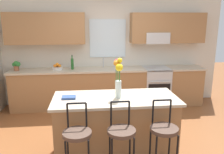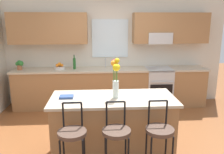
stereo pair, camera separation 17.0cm
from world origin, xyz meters
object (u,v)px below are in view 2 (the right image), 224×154
at_px(bar_stool_far, 159,134).
at_px(potted_plant_small, 20,64).
at_px(bar_stool_near, 72,136).
at_px(oven_range, 158,87).
at_px(kitchen_island, 113,126).
at_px(bar_stool_middle, 116,135).
at_px(cookbook, 66,97).
at_px(bottle_olive_oil, 74,63).
at_px(flower_vase, 116,75).
at_px(fruit_bowl_oranges, 60,67).

bearing_deg(bar_stool_far, potted_plant_small, 133.23).
xyz_separation_m(bar_stool_near, potted_plant_small, (-1.44, 2.71, 0.41)).
distance_m(oven_range, bar_stool_near, 3.23).
distance_m(kitchen_island, bar_stool_middle, 0.64).
xyz_separation_m(kitchen_island, cookbook, (-0.69, 0.03, 0.47)).
xyz_separation_m(bar_stool_near, bottle_olive_oil, (-0.20, 2.71, 0.42)).
bearing_deg(potted_plant_small, bar_stool_far, -46.77).
distance_m(bar_stool_near, bar_stool_far, 1.10).
height_order(bar_stool_far, potted_plant_small, potted_plant_small).
bearing_deg(bar_stool_far, bar_stool_near, 180.00).
relative_size(bar_stool_near, bottle_olive_oil, 3.11).
xyz_separation_m(oven_range, potted_plant_small, (-3.24, 0.02, 0.59)).
relative_size(oven_range, flower_vase, 1.55).
distance_m(flower_vase, potted_plant_small, 2.93).
bearing_deg(kitchen_island, oven_range, 58.91).
xyz_separation_m(kitchen_island, bar_stool_far, (0.55, -0.62, 0.17)).
bearing_deg(potted_plant_small, fruit_bowl_oranges, 0.39).
distance_m(bar_stool_near, flower_vase, 1.05).
xyz_separation_m(bar_stool_middle, bottle_olive_oil, (-0.75, 2.71, 0.42)).
bearing_deg(cookbook, kitchen_island, -2.34).
bearing_deg(flower_vase, potted_plant_small, 133.93).
height_order(bar_stool_middle, fruit_bowl_oranges, fruit_bowl_oranges).
relative_size(flower_vase, cookbook, 2.98).
distance_m(bar_stool_far, potted_plant_small, 3.74).
relative_size(bar_stool_near, potted_plant_small, 4.70).
bearing_deg(kitchen_island, fruit_bowl_oranges, 117.56).
relative_size(oven_range, bar_stool_far, 0.88).
relative_size(bar_stool_near, bar_stool_middle, 1.00).
bearing_deg(potted_plant_small, kitchen_island, -46.29).
relative_size(oven_range, bar_stool_near, 0.88).
bearing_deg(kitchen_island, bottle_olive_oil, 109.74).
relative_size(oven_range, kitchen_island, 0.50).
xyz_separation_m(bottle_olive_oil, potted_plant_small, (-1.25, -0.00, -0.01)).
distance_m(bar_stool_middle, potted_plant_small, 3.39).
xyz_separation_m(kitchen_island, fruit_bowl_oranges, (-1.09, 2.09, 0.51)).
relative_size(oven_range, bar_stool_middle, 0.88).
relative_size(flower_vase, potted_plant_small, 2.68).
relative_size(bar_stool_middle, bar_stool_far, 1.00).
xyz_separation_m(bar_stool_near, bar_stool_middle, (0.55, 0.00, 0.00)).
relative_size(kitchen_island, cookbook, 9.26).
bearing_deg(cookbook, bar_stool_far, -27.67).
height_order(bar_stool_near, potted_plant_small, potted_plant_small).
distance_m(bottle_olive_oil, potted_plant_small, 1.25).
bearing_deg(kitchen_island, bar_stool_near, -131.56).
distance_m(bar_stool_far, cookbook, 1.43).
bearing_deg(oven_range, kitchen_island, -121.09).
height_order(bar_stool_far, bottle_olive_oil, bottle_olive_oil).
xyz_separation_m(kitchen_island, bar_stool_middle, (-0.00, -0.62, 0.17)).
xyz_separation_m(oven_range, bar_stool_near, (-1.79, -2.68, 0.18)).
distance_m(bar_stool_far, flower_vase, 1.01).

